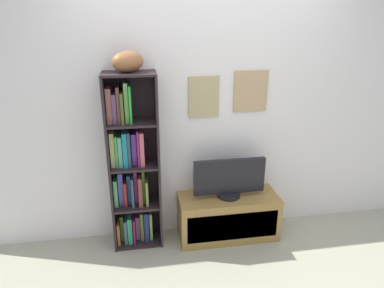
{
  "coord_description": "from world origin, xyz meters",
  "views": [
    {
      "loc": [
        -0.62,
        -1.97,
        2.09
      ],
      "look_at": [
        -0.15,
        0.85,
        1.02
      ],
      "focal_mm": 32.56,
      "sensor_mm": 36.0,
      "label": 1
    }
  ],
  "objects": [
    {
      "name": "bookshelf",
      "position": [
        -0.69,
        0.99,
        0.77
      ],
      "size": [
        0.45,
        0.29,
        1.64
      ],
      "color": "#291F22",
      "rests_on": "ground"
    },
    {
      "name": "back_wall",
      "position": [
        0.0,
        1.13,
        1.21
      ],
      "size": [
        4.8,
        0.08,
        2.41
      ],
      "color": "white",
      "rests_on": "ground"
    },
    {
      "name": "tv_stand",
      "position": [
        0.22,
        0.9,
        0.22
      ],
      "size": [
        0.97,
        0.39,
        0.44
      ],
      "color": "olive",
      "rests_on": "ground"
    },
    {
      "name": "television",
      "position": [
        0.22,
        0.9,
        0.63
      ],
      "size": [
        0.68,
        0.22,
        0.39
      ],
      "color": "black",
      "rests_on": "tv_stand"
    },
    {
      "name": "football",
      "position": [
        -0.66,
        0.95,
        1.73
      ],
      "size": [
        0.32,
        0.28,
        0.17
      ],
      "primitive_type": "ellipsoid",
      "rotation": [
        0.0,
        0.0,
        0.49
      ],
      "color": "#925C34",
      "rests_on": "bookshelf"
    }
  ]
}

